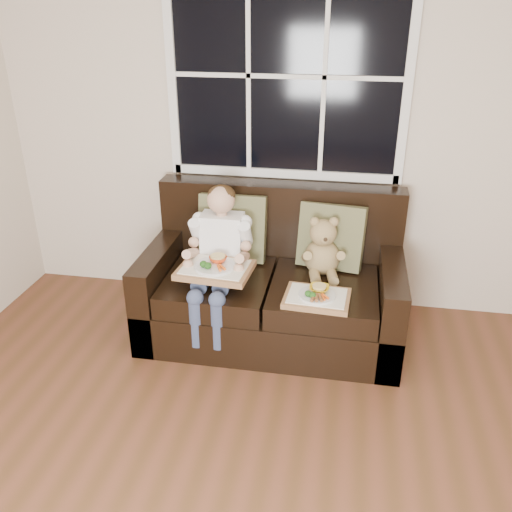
% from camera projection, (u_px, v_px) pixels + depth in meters
% --- Properties ---
extents(room_walls, '(4.52, 5.02, 2.71)m').
position_uv_depth(room_walls, '(251.00, 235.00, 1.33)').
color(room_walls, beige).
rests_on(room_walls, ground).
extents(window_back, '(1.62, 0.04, 1.37)m').
position_uv_depth(window_back, '(286.00, 76.00, 3.54)').
color(window_back, black).
rests_on(window_back, room_walls).
extents(loveseat, '(1.70, 0.92, 0.96)m').
position_uv_depth(loveseat, '(273.00, 289.00, 3.71)').
color(loveseat, black).
rests_on(loveseat, ground).
extents(pillow_left, '(0.46, 0.21, 0.47)m').
position_uv_depth(pillow_left, '(233.00, 228.00, 3.74)').
color(pillow_left, brown).
rests_on(pillow_left, loveseat).
extents(pillow_right, '(0.46, 0.27, 0.45)m').
position_uv_depth(pillow_right, '(331.00, 236.00, 3.64)').
color(pillow_right, brown).
rests_on(pillow_right, loveseat).
extents(child, '(0.40, 0.60, 0.90)m').
position_uv_depth(child, '(219.00, 247.00, 3.51)').
color(child, white).
rests_on(child, loveseat).
extents(teddy_bear, '(0.27, 0.33, 0.41)m').
position_uv_depth(teddy_bear, '(322.00, 251.00, 3.55)').
color(teddy_bear, '#9D8353').
rests_on(teddy_bear, loveseat).
extents(tray_left, '(0.48, 0.38, 0.10)m').
position_uv_depth(tray_left, '(215.00, 268.00, 3.41)').
color(tray_left, '#AA704C').
rests_on(tray_left, child).
extents(tray_right, '(0.41, 0.32, 0.09)m').
position_uv_depth(tray_right, '(317.00, 297.00, 3.28)').
color(tray_right, '#AA704C').
rests_on(tray_right, loveseat).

